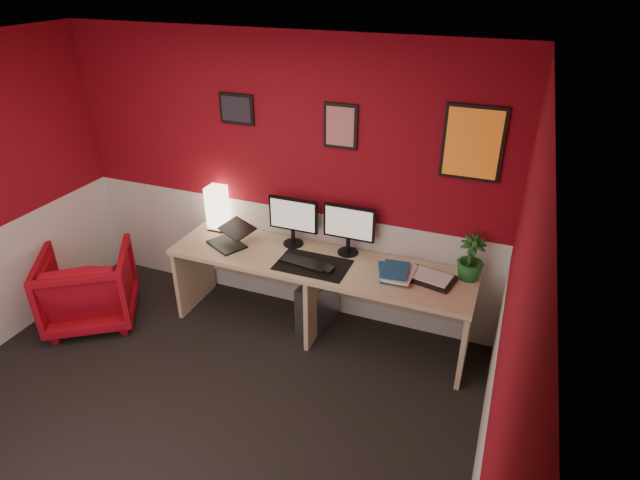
{
  "coord_description": "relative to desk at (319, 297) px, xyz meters",
  "views": [
    {
      "loc": [
        1.9,
        -2.11,
        2.97
      ],
      "look_at": [
        0.6,
        1.21,
        1.05
      ],
      "focal_mm": 29.43,
      "sensor_mm": 36.0,
      "label": 1
    }
  ],
  "objects": [
    {
      "name": "wall_right",
      "position": [
        1.49,
        -1.41,
        0.89
      ],
      "size": [
        0.01,
        3.5,
        2.5
      ],
      "primitive_type": "cube",
      "color": "maroon",
      "rests_on": "ground"
    },
    {
      "name": "wall_back",
      "position": [
        -0.51,
        0.34,
        0.89
      ],
      "size": [
        4.0,
        0.01,
        2.5
      ],
      "primitive_type": "cube",
      "color": "maroon",
      "rests_on": "ground"
    },
    {
      "name": "mouse",
      "position": [
        0.15,
        -0.13,
        0.39
      ],
      "size": [
        0.07,
        0.11,
        0.03
      ],
      "primitive_type": "cube",
      "rotation": [
        0.0,
        0.0,
        -0.14
      ],
      "color": "black",
      "rests_on": "desk_mat"
    },
    {
      "name": "shoji_lamp",
      "position": [
        -1.09,
        0.22,
        0.56
      ],
      "size": [
        0.16,
        0.16,
        0.4
      ],
      "primitive_type": "cube",
      "color": "#FFE5B2",
      "rests_on": "desk"
    },
    {
      "name": "laptop",
      "position": [
        -0.86,
        -0.04,
        0.47
      ],
      "size": [
        0.4,
        0.36,
        0.22
      ],
      "primitive_type": "cube",
      "rotation": [
        0.0,
        0.0,
        -0.49
      ],
      "color": "black",
      "rests_on": "desk"
    },
    {
      "name": "keyboard",
      "position": [
        -0.09,
        -0.09,
        0.38
      ],
      "size": [
        0.43,
        0.19,
        0.02
      ],
      "primitive_type": "cube",
      "rotation": [
        0.0,
        0.0,
        -0.13
      ],
      "color": "black",
      "rests_on": "desk_mat"
    },
    {
      "name": "book_middle",
      "position": [
        0.57,
        -0.0,
        0.4
      ],
      "size": [
        0.24,
        0.32,
        0.02
      ],
      "primitive_type": "imported",
      "rotation": [
        0.0,
        0.0,
        -0.02
      ],
      "color": "silver",
      "rests_on": "book_bottom"
    },
    {
      "name": "book_top",
      "position": [
        0.56,
        -0.02,
        0.43
      ],
      "size": [
        0.23,
        0.29,
        0.03
      ],
      "primitive_type": "imported",
      "rotation": [
        0.0,
        0.0,
        0.1
      ],
      "color": "#1C5181",
      "rests_on": "book_middle"
    },
    {
      "name": "zen_tray",
      "position": [
        0.93,
        0.05,
        0.38
      ],
      "size": [
        0.39,
        0.32,
        0.03
      ],
      "primitive_type": "cube",
      "rotation": [
        0.0,
        0.0,
        -0.21
      ],
      "color": "black",
      "rests_on": "desk"
    },
    {
      "name": "art_right",
      "position": [
        1.08,
        0.33,
        1.42
      ],
      "size": [
        0.44,
        0.02,
        0.56
      ],
      "primitive_type": "cube",
      "color": "orange",
      "rests_on": "wall_back"
    },
    {
      "name": "wainscot_right",
      "position": [
        1.49,
        -1.41,
        0.14
      ],
      "size": [
        0.01,
        3.5,
        1.0
      ],
      "primitive_type": "cube",
      "color": "silver",
      "rests_on": "ground"
    },
    {
      "name": "ground",
      "position": [
        -0.51,
        -1.41,
        -0.36
      ],
      "size": [
        4.0,
        3.5,
        0.01
      ],
      "primitive_type": "cube",
      "color": "black",
      "rests_on": "ground"
    },
    {
      "name": "monitor_right",
      "position": [
        0.18,
        0.22,
        0.66
      ],
      "size": [
        0.45,
        0.06,
        0.58
      ],
      "primitive_type": "cube",
      "color": "black",
      "rests_on": "desk"
    },
    {
      "name": "art_left",
      "position": [
        -0.87,
        0.33,
        1.49
      ],
      "size": [
        0.32,
        0.02,
        0.26
      ],
      "primitive_type": "cube",
      "color": "black",
      "rests_on": "wall_back"
    },
    {
      "name": "desk",
      "position": [
        0.0,
        0.0,
        0.0
      ],
      "size": [
        2.6,
        0.65,
        0.73
      ],
      "primitive_type": "cube",
      "color": "tan",
      "rests_on": "ground"
    },
    {
      "name": "potted_plant",
      "position": [
        1.2,
        0.19,
        0.55
      ],
      "size": [
        0.23,
        0.23,
        0.37
      ],
      "primitive_type": "imported",
      "rotation": [
        0.0,
        0.0,
        0.12
      ],
      "color": "#19591E",
      "rests_on": "desk"
    },
    {
      "name": "art_center",
      "position": [
        0.06,
        0.33,
        1.44
      ],
      "size": [
        0.28,
        0.02,
        0.36
      ],
      "primitive_type": "cube",
      "color": "red",
      "rests_on": "wall_back"
    },
    {
      "name": "book_bottom",
      "position": [
        0.52,
        -0.01,
        0.38
      ],
      "size": [
        0.32,
        0.37,
        0.03
      ],
      "primitive_type": "imported",
      "rotation": [
        0.0,
        0.0,
        0.32
      ],
      "color": "#1C5181",
      "rests_on": "desk"
    },
    {
      "name": "desk_mat",
      "position": [
        -0.02,
        -0.08,
        0.37
      ],
      "size": [
        0.6,
        0.38,
        0.01
      ],
      "primitive_type": "cube",
      "color": "black",
      "rests_on": "desk"
    },
    {
      "name": "wainscot_back",
      "position": [
        -0.51,
        0.34,
        0.14
      ],
      "size": [
        4.0,
        0.01,
        1.0
      ],
      "primitive_type": "cube",
      "color": "silver",
      "rests_on": "ground"
    },
    {
      "name": "monitor_left",
      "position": [
        -0.32,
        0.19,
        0.66
      ],
      "size": [
        0.45,
        0.06,
        0.58
      ],
      "primitive_type": "cube",
      "color": "black",
      "rests_on": "desk"
    },
    {
      "name": "ceiling",
      "position": [
        -0.51,
        -1.41,
        2.13
      ],
      "size": [
        4.0,
        3.5,
        0.01
      ],
      "primitive_type": "cube",
      "color": "white",
      "rests_on": "ground"
    },
    {
      "name": "armchair",
      "position": [
        -2.01,
        -0.59,
        -0.02
      ],
      "size": [
        1.05,
        1.05,
        0.7
      ],
      "primitive_type": "imported",
      "rotation": [
        0.0,
        0.0,
        3.73
      ],
      "color": "#B20816",
      "rests_on": "ground"
    },
    {
      "name": "pc_tower",
      "position": [
        -0.05,
        0.1,
        -0.14
      ],
      "size": [
        0.28,
        0.48,
        0.45
      ],
      "primitive_type": "cube",
      "rotation": [
        0.0,
        0.0,
        -0.19
      ],
      "color": "#99999E",
      "rests_on": "ground"
    }
  ]
}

